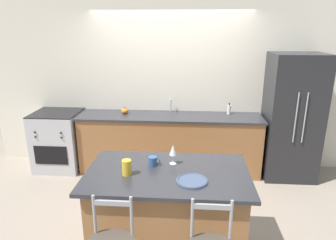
# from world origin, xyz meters

# --- Properties ---
(ground_plane) EXTENTS (18.00, 18.00, 0.00)m
(ground_plane) POSITION_xyz_m (0.00, 0.00, 0.00)
(ground_plane) COLOR gray
(wall_back) EXTENTS (6.00, 0.07, 2.70)m
(wall_back) POSITION_xyz_m (0.00, 0.67, 1.35)
(wall_back) COLOR beige
(wall_back) RESTS_ON ground_plane
(back_counter) EXTENTS (2.86, 0.65, 0.93)m
(back_counter) POSITION_xyz_m (0.00, 0.36, 0.47)
(back_counter) COLOR #936038
(back_counter) RESTS_ON ground_plane
(sink_faucet) EXTENTS (0.02, 0.13, 0.22)m
(sink_faucet) POSITION_xyz_m (0.00, 0.56, 1.07)
(sink_faucet) COLOR #ADAFB5
(sink_faucet) RESTS_ON back_counter
(kitchen_island) EXTENTS (1.52, 0.90, 0.96)m
(kitchen_island) POSITION_xyz_m (0.11, -1.61, 0.48)
(kitchen_island) COLOR #936038
(kitchen_island) RESTS_ON ground_plane
(refrigerator) EXTENTS (0.76, 0.69, 1.90)m
(refrigerator) POSITION_xyz_m (1.84, 0.32, 0.95)
(refrigerator) COLOR #232326
(refrigerator) RESTS_ON ground_plane
(oven_range) EXTENTS (0.72, 0.69, 0.95)m
(oven_range) POSITION_xyz_m (-1.81, 0.32, 0.48)
(oven_range) COLOR #B7B7BC
(oven_range) RESTS_ON ground_plane
(dinner_plate) EXTENTS (0.28, 0.28, 0.02)m
(dinner_plate) POSITION_xyz_m (0.34, -1.77, 0.97)
(dinner_plate) COLOR #425170
(dinner_plate) RESTS_ON kitchen_island
(wine_glass) EXTENTS (0.07, 0.07, 0.20)m
(wine_glass) POSITION_xyz_m (0.15, -1.43, 1.10)
(wine_glass) COLOR white
(wine_glass) RESTS_ON kitchen_island
(coffee_mug) EXTENTS (0.12, 0.09, 0.09)m
(coffee_mug) POSITION_xyz_m (-0.04, -1.49, 1.00)
(coffee_mug) COLOR #335689
(coffee_mug) RESTS_ON kitchen_island
(tumbler_cup) EXTENTS (0.09, 0.09, 0.14)m
(tumbler_cup) POSITION_xyz_m (-0.26, -1.69, 1.03)
(tumbler_cup) COLOR gold
(tumbler_cup) RESTS_ON kitchen_island
(pumpkin_decoration) EXTENTS (0.11, 0.11, 0.11)m
(pumpkin_decoration) POSITION_xyz_m (-0.72, 0.40, 0.97)
(pumpkin_decoration) COLOR orange
(pumpkin_decoration) RESTS_ON back_counter
(soap_bottle) EXTENTS (0.06, 0.06, 0.18)m
(soap_bottle) POSITION_xyz_m (0.93, 0.49, 1.01)
(soap_bottle) COLOR silver
(soap_bottle) RESTS_ON back_counter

